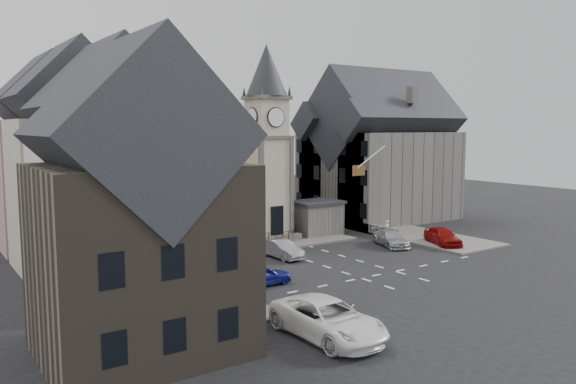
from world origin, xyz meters
TOP-DOWN VIEW (x-y plane):
  - ground at (0.00, 0.00)m, footprint 120.00×120.00m
  - pavement_west at (-12.50, 6.00)m, footprint 6.00×30.00m
  - pavement_east at (12.00, 8.00)m, footprint 6.00×26.00m
  - central_island at (1.50, 8.00)m, footprint 10.00×8.00m
  - road_markings at (0.00, -5.50)m, footprint 20.00×8.00m
  - clock_tower at (0.00, 7.99)m, footprint 4.86×4.86m
  - stone_shelter at (4.80, 7.50)m, footprint 4.30×3.30m
  - town_tree at (2.00, 13.00)m, footprint 7.20×7.20m
  - warning_sign_post at (-3.20, 5.43)m, footprint 0.70×0.19m
  - terrace_pink at (-15.50, 16.00)m, footprint 8.10×7.60m
  - terrace_cream at (-15.50, 8.00)m, footprint 8.10×7.60m
  - terrace_tudor at (-15.50, 0.00)m, footprint 8.10×7.60m
  - building_sw_stone at (-17.00, -9.00)m, footprint 8.60×7.60m
  - backdrop_west at (-12.00, 28.00)m, footprint 20.00×10.00m
  - east_building at (15.59, 11.00)m, footprint 14.40×11.40m
  - east_boundary_wall at (9.20, 10.00)m, footprint 0.40×16.00m
  - flagpole at (8.00, 4.00)m, footprint 3.68×0.10m
  - car_west_blue at (-7.50, -3.35)m, footprint 3.64×1.51m
  - car_west_silver at (-11.50, 2.49)m, footprint 4.78×3.89m
  - car_west_grey at (-7.53, 8.00)m, footprint 5.11×3.38m
  - car_island_silver at (-2.57, 1.99)m, footprint 1.63×4.06m
  - car_island_east at (7.00, 0.50)m, footprint 3.05×4.63m
  - car_east_red at (10.66, -1.70)m, footprint 3.33×4.65m
  - van_sw_white at (-9.50, -12.16)m, footprint 2.99×6.24m
  - pedestrian at (8.31, 2.30)m, footprint 0.65×0.44m

SIDE VIEW (x-z plane):
  - ground at x=0.00m, z-range 0.00..0.00m
  - road_markings at x=0.00m, z-range 0.00..0.01m
  - pavement_west at x=-12.50m, z-range 0.00..0.14m
  - pavement_east at x=12.00m, z-range 0.00..0.14m
  - central_island at x=1.50m, z-range 0.00..0.16m
  - east_boundary_wall at x=9.20m, z-range 0.00..0.90m
  - car_west_blue at x=-7.50m, z-range 0.00..1.23m
  - car_island_east at x=7.00m, z-range 0.00..1.25m
  - car_west_grey at x=-7.53m, z-range 0.00..1.31m
  - car_island_silver at x=-2.57m, z-range 0.00..1.31m
  - car_east_red at x=10.66m, z-range 0.00..1.47m
  - car_west_silver at x=-11.50m, z-range 0.00..1.53m
  - van_sw_white at x=-9.50m, z-range 0.00..1.72m
  - pedestrian at x=8.31m, z-range 0.00..1.74m
  - stone_shelter at x=4.80m, z-range 0.01..3.09m
  - warning_sign_post at x=-3.20m, z-range 0.60..3.45m
  - backdrop_west at x=-12.00m, z-range 0.00..8.00m
  - building_sw_stone at x=-17.00m, z-range 0.15..10.55m
  - terrace_tudor at x=-15.50m, z-range 0.19..12.19m
  - east_building at x=15.59m, z-range -0.04..12.56m
  - terrace_pink at x=-15.50m, z-range 0.18..12.98m
  - terrace_cream at x=-15.50m, z-range 0.18..12.98m
  - town_tree at x=2.00m, z-range 1.57..12.37m
  - flagpole at x=8.00m, z-range 5.63..8.37m
  - clock_tower at x=0.00m, z-range 0.00..16.25m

